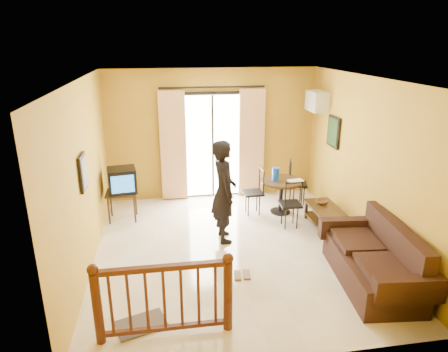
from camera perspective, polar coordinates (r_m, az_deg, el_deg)
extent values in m
plane|color=beige|center=(6.84, 1.20, -10.40)|extent=(5.00, 5.00, 0.00)
plane|color=white|center=(5.98, 1.39, 13.67)|extent=(5.00, 5.00, 0.00)
plane|color=#B78C23|center=(8.65, -1.69, 5.92)|extent=(4.50, 0.00, 4.50)
plane|color=#B78C23|center=(4.03, 7.77, -10.17)|extent=(4.50, 0.00, 4.50)
plane|color=#B78C23|center=(6.28, -19.33, -0.23)|extent=(0.00, 5.00, 5.00)
plane|color=#B78C23|center=(7.02, 19.69, 1.68)|extent=(0.00, 5.00, 5.00)
cube|color=black|center=(8.70, -1.66, 4.29)|extent=(1.34, 0.03, 2.34)
cube|color=white|center=(8.66, -1.63, 4.23)|extent=(1.20, 0.04, 2.20)
cube|color=black|center=(8.64, -1.62, 4.20)|extent=(0.04, 0.02, 2.20)
cube|color=#F8EFBB|center=(8.54, -7.27, 4.21)|extent=(0.55, 0.08, 2.35)
cube|color=#F8EFBB|center=(8.75, 3.95, 4.68)|extent=(0.55, 0.08, 2.35)
cylinder|color=black|center=(8.38, -1.67, 12.58)|extent=(2.20, 0.04, 0.04)
cube|color=black|center=(7.92, -14.44, -2.31)|extent=(0.58, 0.48, 0.04)
cylinder|color=black|center=(7.88, -16.13, -4.79)|extent=(0.04, 0.04, 0.56)
cylinder|color=black|center=(7.83, -12.63, -4.64)|extent=(0.04, 0.04, 0.56)
cylinder|color=black|center=(8.23, -15.84, -3.72)|extent=(0.04, 0.04, 0.56)
cylinder|color=black|center=(8.18, -12.49, -3.57)|extent=(0.04, 0.04, 0.56)
cube|color=black|center=(7.83, -14.37, -0.58)|extent=(0.58, 0.53, 0.47)
cube|color=blue|center=(7.61, -14.26, -1.15)|extent=(0.41, 0.07, 0.33)
cube|color=black|center=(6.05, -19.51, 0.51)|extent=(0.04, 0.42, 0.52)
cube|color=#615953|center=(6.04, -19.28, 0.52)|extent=(0.01, 0.34, 0.44)
cylinder|color=black|center=(8.03, 8.23, -0.73)|extent=(0.83, 0.83, 0.04)
cylinder|color=black|center=(8.15, 8.12, -2.95)|extent=(0.08, 0.08, 0.67)
cylinder|color=black|center=(8.27, 8.01, -5.02)|extent=(0.40, 0.40, 0.03)
cylinder|color=blue|center=(7.95, 7.39, 0.26)|extent=(0.14, 0.14, 0.27)
cube|color=beige|center=(8.01, 10.21, -0.66)|extent=(0.31, 0.22, 0.02)
cube|color=white|center=(8.52, 13.15, 10.37)|extent=(0.30, 0.60, 0.40)
cube|color=gray|center=(8.46, 12.20, 10.38)|extent=(0.02, 0.56, 0.36)
cube|color=black|center=(8.06, 15.39, 6.11)|extent=(0.04, 0.50, 0.60)
cube|color=black|center=(8.05, 15.22, 6.10)|extent=(0.01, 0.42, 0.52)
cube|color=black|center=(7.68, 14.19, -4.43)|extent=(0.50, 0.90, 0.04)
cube|color=black|center=(7.78, 14.04, -6.19)|extent=(0.46, 0.86, 0.03)
cube|color=black|center=(7.35, 13.83, -7.12)|extent=(0.05, 0.05, 0.38)
cube|color=black|center=(7.50, 16.66, -6.81)|extent=(0.05, 0.05, 0.38)
cube|color=black|center=(8.02, 11.67, -4.68)|extent=(0.05, 0.05, 0.38)
cube|color=black|center=(8.16, 14.30, -4.46)|extent=(0.05, 0.05, 0.38)
imported|color=brown|center=(7.77, 13.83, -3.67)|extent=(0.22, 0.22, 0.07)
cube|color=black|center=(6.26, 20.27, -12.36)|extent=(1.04, 1.83, 0.44)
cube|color=black|center=(6.24, 23.33, -8.86)|extent=(0.37, 1.76, 0.60)
cube|color=black|center=(5.54, 24.86, -14.50)|extent=(0.89, 0.26, 0.33)
cube|color=black|center=(6.81, 17.08, -7.09)|extent=(0.89, 0.26, 0.33)
cube|color=black|center=(5.83, 21.89, -12.16)|extent=(0.67, 0.77, 0.11)
cube|color=black|center=(6.41, 18.46, -8.82)|extent=(0.67, 0.77, 0.11)
imported|color=black|center=(6.79, 0.00, -2.23)|extent=(0.46, 0.67, 1.79)
cylinder|color=#471E0F|center=(4.97, -17.63, -17.64)|extent=(0.11, 0.11, 0.92)
cylinder|color=#471E0F|center=(4.95, 0.57, -16.78)|extent=(0.11, 0.11, 0.92)
sphere|color=#471E0F|center=(4.69, -18.26, -12.60)|extent=(0.13, 0.13, 0.13)
sphere|color=#471E0F|center=(4.67, 0.59, -11.70)|extent=(0.13, 0.13, 0.13)
cube|color=#471E0F|center=(4.65, -8.81, -12.84)|extent=(1.55, 0.08, 0.06)
cube|color=#471E0F|center=(5.12, -8.32, -20.67)|extent=(1.55, 0.06, 0.05)
cube|color=#4F443F|center=(5.37, -11.72, -20.02)|extent=(0.70, 0.57, 0.02)
cube|color=brown|center=(6.13, 1.94, -14.02)|extent=(0.13, 0.26, 0.03)
cube|color=brown|center=(6.16, 3.26, -13.89)|extent=(0.13, 0.26, 0.03)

